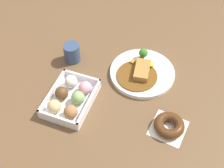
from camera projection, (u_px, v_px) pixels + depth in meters
name	position (u px, v px, depth m)	size (l,w,h in m)	color
ground_plane	(118.00, 86.00, 1.12)	(1.60, 1.60, 0.00)	brown
curry_plate	(142.00, 72.00, 1.15)	(0.26, 0.26, 0.07)	white
donut_box	(71.00, 98.00, 1.05)	(0.21, 0.16, 0.06)	white
chocolate_ring_donut	(169.00, 125.00, 0.99)	(0.13, 0.13, 0.04)	white
coffee_mug	(72.00, 53.00, 1.19)	(0.07, 0.07, 0.08)	#33476B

